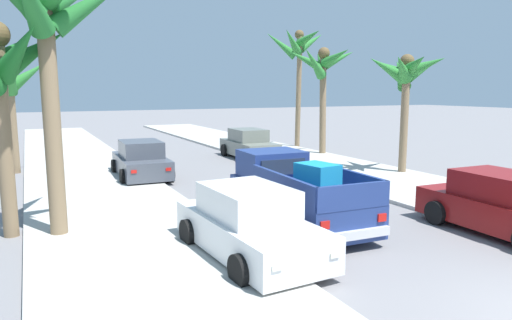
# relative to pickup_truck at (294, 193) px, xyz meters

# --- Properties ---
(sidewalk_left) EXTENTS (4.72, 60.00, 0.12)m
(sidewalk_left) POSITION_rel_pickup_truck_xyz_m (-4.28, 5.09, -0.74)
(sidewalk_left) COLOR #B2AFA8
(sidewalk_left) RESTS_ON ground
(sidewalk_right) EXTENTS (4.72, 60.00, 0.12)m
(sidewalk_right) POSITION_rel_pickup_truck_xyz_m (6.19, 5.09, -0.74)
(sidewalk_right) COLOR #B2AFA8
(sidewalk_right) RESTS_ON ground
(curb_left) EXTENTS (0.16, 60.00, 0.10)m
(curb_left) POSITION_rel_pickup_truck_xyz_m (-3.32, 5.09, -0.75)
(curb_left) COLOR silver
(curb_left) RESTS_ON ground
(curb_right) EXTENTS (0.16, 60.00, 0.10)m
(curb_right) POSITION_rel_pickup_truck_xyz_m (5.23, 5.09, -0.75)
(curb_right) COLOR silver
(curb_right) RESTS_ON ground
(pickup_truck) EXTENTS (2.38, 5.29, 1.80)m
(pickup_truck) POSITION_rel_pickup_truck_xyz_m (0.00, 0.00, 0.00)
(pickup_truck) COLOR navy
(pickup_truck) RESTS_ON ground
(car_left_near) EXTENTS (2.19, 4.33, 1.54)m
(car_left_near) POSITION_rel_pickup_truck_xyz_m (-2.25, -1.89, -0.09)
(car_left_near) COLOR silver
(car_left_near) RESTS_ON ground
(car_right_near) EXTENTS (2.13, 4.30, 1.54)m
(car_right_near) POSITION_rel_pickup_truck_xyz_m (4.15, -3.21, -0.09)
(car_right_near) COLOR maroon
(car_right_near) RESTS_ON ground
(car_left_mid) EXTENTS (2.13, 4.31, 1.54)m
(car_left_mid) POSITION_rel_pickup_truck_xyz_m (4.06, 11.44, -0.09)
(car_left_mid) COLOR slate
(car_left_mid) RESTS_ON ground
(car_right_mid) EXTENTS (2.15, 4.32, 1.54)m
(car_right_mid) POSITION_rel_pickup_truck_xyz_m (-2.31, 8.25, -0.09)
(car_right_mid) COLOR #474C56
(car_right_mid) RESTS_ON ground
(palm_tree_left_fore) EXTENTS (3.90, 3.49, 5.90)m
(palm_tree_left_fore) POSITION_rel_pickup_truck_xyz_m (8.10, 10.65, 3.99)
(palm_tree_left_fore) COLOR #846B4C
(palm_tree_left_fore) RESTS_ON ground
(palm_tree_left_mid) EXTENTS (3.59, 3.97, 5.00)m
(palm_tree_left_mid) POSITION_rel_pickup_truck_xyz_m (-7.00, 11.68, 3.11)
(palm_tree_left_mid) COLOR #846B4C
(palm_tree_left_mid) RESTS_ON ground
(palm_tree_right_mid) EXTENTS (3.83, 3.31, 7.23)m
(palm_tree_right_mid) POSITION_rel_pickup_truck_xyz_m (8.56, 13.98, 5.17)
(palm_tree_right_mid) COLOR #846B4C
(palm_tree_right_mid) RESTS_ON ground
(palm_tree_left_back) EXTENTS (3.83, 3.28, 5.11)m
(palm_tree_left_back) POSITION_rel_pickup_truck_xyz_m (7.90, 4.25, 3.45)
(palm_tree_left_back) COLOR #846B4C
(palm_tree_left_back) RESTS_ON ground
(palm_tree_right_back) EXTENTS (3.54, 3.98, 6.48)m
(palm_tree_right_back) POSITION_rel_pickup_truck_xyz_m (-5.81, 1.52, 4.46)
(palm_tree_right_back) COLOR #846B4C
(palm_tree_right_back) RESTS_ON ground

